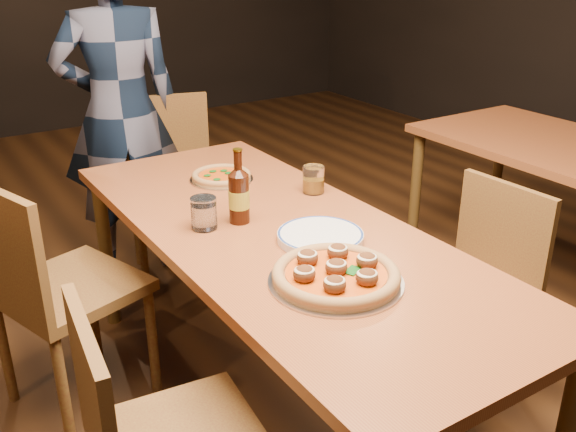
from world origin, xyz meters
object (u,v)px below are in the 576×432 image
amber_glass (313,179)px  chair_end (174,190)px  diner (120,113)px  pizza_margherita (221,176)px  plate_stack (320,237)px  chair_main_e (464,293)px  pizza_meatball (336,274)px  chair_main_sw (70,286)px  water_glass (204,213)px  beer_bottle (239,197)px  table_main (280,249)px

amber_glass → chair_end: bearing=100.8°
amber_glass → diner: bearing=106.2°
amber_glass → diner: (-0.35, 1.20, 0.05)m
pizza_margherita → amber_glass: (0.24, -0.32, 0.04)m
plate_stack → chair_main_e: bearing=-13.2°
plate_stack → amber_glass: size_ratio=2.67×
pizza_meatball → plate_stack: (0.13, 0.25, -0.01)m
chair_main_sw → chair_end: chair_main_sw is taller
chair_main_e → plate_stack: bearing=-105.6°
chair_main_e → pizza_margherita: chair_main_e is taller
pizza_meatball → amber_glass: amber_glass is taller
chair_main_sw → amber_glass: bearing=-123.3°
pizza_margherita → pizza_meatball: bearing=-97.3°
pizza_margherita → water_glass: (-0.27, -0.40, 0.04)m
beer_bottle → water_glass: beer_bottle is taller
table_main → amber_glass: size_ratio=18.83×
beer_bottle → chair_main_sw: bearing=146.9°
pizza_margherita → water_glass: size_ratio=2.35×
chair_end → plate_stack: size_ratio=3.42×
pizza_margherita → plate_stack: 0.69m
water_glass → pizza_margherita: bearing=55.7°
pizza_margherita → diner: diner is taller
amber_glass → chair_main_sw: bearing=164.7°
pizza_margherita → plate_stack: pizza_margherita is taller
table_main → chair_main_e: (0.64, -0.28, -0.24)m
table_main → pizza_margherita: bearing=83.6°
chair_end → water_glass: size_ratio=8.74×
pizza_margherita → diner: bearing=97.2°
chair_end → plate_stack: chair_end is taller
plate_stack → diner: size_ratio=0.17×
chair_main_sw → plate_stack: (0.68, -0.62, 0.27)m
chair_main_e → pizza_meatball: (-0.70, -0.12, 0.34)m
table_main → chair_main_sw: (-0.61, 0.48, -0.19)m
chair_main_e → amber_glass: (-0.34, 0.51, 0.37)m
diner → amber_glass: bearing=118.1°
chair_main_e → chair_end: size_ratio=0.90×
chair_main_sw → amber_glass: 1.00m
plate_stack → water_glass: water_glass is taller
table_main → pizza_meatball: (-0.06, -0.40, 0.10)m
beer_bottle → water_glass: bearing=171.9°
plate_stack → beer_bottle: (-0.15, 0.28, 0.08)m
chair_main_sw → diner: bearing=-48.4°
chair_end → amber_glass: (0.18, -0.97, 0.32)m
chair_main_e → diner: size_ratio=0.51×
chair_main_sw → chair_end: 1.02m
chair_end → diner: size_ratio=0.57×
table_main → diner: 1.45m
pizza_meatball → plate_stack: pizza_meatball is taller
chair_main_e → beer_bottle: bearing=-122.1°
beer_bottle → pizza_meatball: bearing=-87.6°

